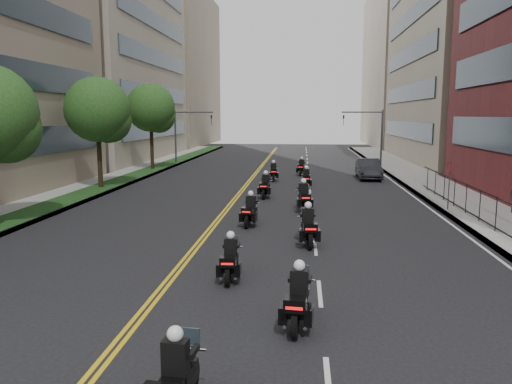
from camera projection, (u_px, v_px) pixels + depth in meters
ground at (165, 377)px, 9.83m from camera, size 160.00×160.00×0.00m
sidewalk_right at (442, 191)px, 33.32m from camera, size 4.00×90.00×0.15m
sidewalk_left at (96, 186)px, 35.52m from camera, size 4.00×90.00×0.15m
grass_strip at (107, 185)px, 35.43m from camera, size 2.00×90.00×0.04m
building_right_tan at (483, 21)px, 52.80m from camera, size 15.11×28.00×30.00m
building_right_far at (418, 67)px, 82.62m from camera, size 15.00×28.00×26.00m
building_left_mid at (87, 9)px, 56.48m from camera, size 16.11×28.00×34.00m
building_left_far at (161, 69)px, 86.61m from camera, size 16.00×28.00×26.00m
iron_fence at (505, 219)px, 20.49m from camera, size 0.05×28.00×1.50m
street_trees at (62, 115)px, 28.37m from camera, size 4.40×38.40×7.98m
traffic_signal_right at (372, 129)px, 49.72m from camera, size 4.09×0.20×5.60m
traffic_signal_left at (184, 129)px, 51.47m from camera, size 4.09×0.20×5.60m
motorcycle_1 at (298, 301)px, 12.09m from camera, size 0.62×2.23×1.64m
motorcycle_2 at (230, 261)px, 15.57m from camera, size 0.49×2.08×1.53m
motorcycle_3 at (308, 228)px, 19.73m from camera, size 0.64×2.34×1.73m
motorcycle_4 at (250, 212)px, 23.24m from camera, size 0.62×2.21×1.63m
motorcycle_5 at (304, 198)px, 26.68m from camera, size 0.68×2.39×1.77m
motorcycle_6 at (265, 187)px, 31.04m from camera, size 0.59×2.30×1.70m
motorcycle_7 at (306, 180)px, 34.91m from camera, size 0.51×2.18×1.61m
motorcycle_8 at (273, 173)px, 39.09m from camera, size 0.58×2.20×1.62m
motorcycle_9 at (301, 168)px, 42.67m from camera, size 0.61×2.15×1.59m
parked_sedan at (369, 169)px, 40.33m from camera, size 1.71×4.88×1.61m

